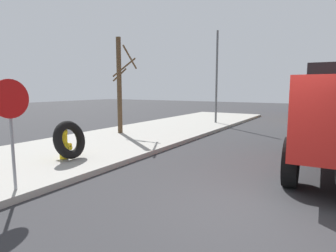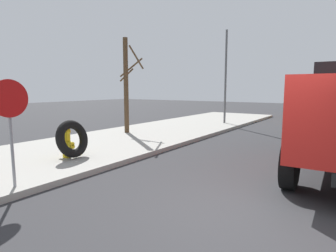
% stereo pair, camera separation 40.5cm
% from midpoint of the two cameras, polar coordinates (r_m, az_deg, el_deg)
% --- Properties ---
extents(ground_plane, '(80.00, 80.00, 0.00)m').
position_cam_midpoint_polar(ground_plane, '(5.06, 17.61, -18.05)').
color(ground_plane, '#2D2D30').
extents(sidewalk_curb, '(36.00, 5.00, 0.15)m').
position_cam_midpoint_polar(sidewalk_curb, '(9.14, -25.57, -6.34)').
color(sidewalk_curb, '#99968E').
rests_on(sidewalk_curb, ground).
extents(fire_hydrant, '(0.27, 0.61, 0.91)m').
position_cam_midpoint_polar(fire_hydrant, '(8.68, -18.67, -2.95)').
color(fire_hydrant, yellow).
rests_on(fire_hydrant, sidewalk_curb).
extents(loose_tire, '(1.15, 0.63, 1.13)m').
position_cam_midpoint_polar(loose_tire, '(8.54, -17.57, -2.50)').
color(loose_tire, black).
rests_on(loose_tire, sidewalk_curb).
extents(stop_sign, '(0.76, 0.08, 2.20)m').
position_cam_midpoint_polar(stop_sign, '(6.32, -27.82, 2.31)').
color(stop_sign, gray).
rests_on(stop_sign, sidewalk_curb).
extents(bare_tree, '(1.23, 1.43, 4.26)m').
position_cam_midpoint_polar(bare_tree, '(12.96, -7.51, 8.45)').
color(bare_tree, '#4C3823').
rests_on(bare_tree, sidewalk_curb).
extents(street_light_pole, '(0.12, 0.12, 5.32)m').
position_cam_midpoint_polar(street_light_pole, '(16.85, 12.30, 9.64)').
color(street_light_pole, '#595B5E').
rests_on(street_light_pole, sidewalk_curb).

